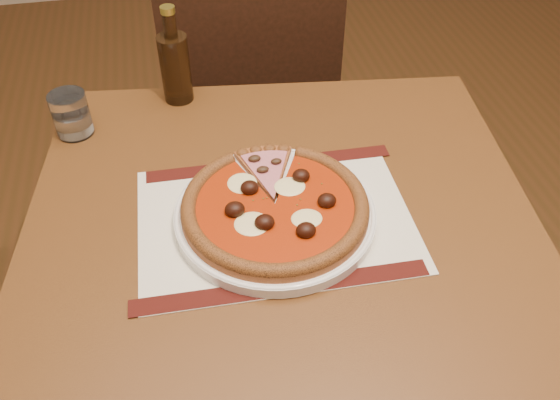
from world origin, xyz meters
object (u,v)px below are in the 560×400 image
(plate, at_px, (275,215))
(pizza, at_px, (275,206))
(table, at_px, (282,266))
(chair_far, at_px, (248,101))
(bottle, at_px, (175,65))
(water_glass, at_px, (71,114))

(plate, relative_size, pizza, 1.08)
(table, bearing_deg, chair_far, 85.76)
(chair_far, height_order, bottle, bottle)
(chair_far, bearing_deg, bottle, 59.36)
(plate, height_order, pizza, pizza)
(chair_far, bearing_deg, plate, 83.92)
(water_glass, bearing_deg, pizza, -43.39)
(pizza, distance_m, water_glass, 0.43)
(pizza, bearing_deg, water_glass, 136.61)
(table, relative_size, chair_far, 1.00)
(table, relative_size, pizza, 3.12)
(table, distance_m, plate, 0.11)
(table, xyz_separation_m, plate, (-0.01, 0.01, 0.11))
(pizza, bearing_deg, bottle, 107.75)
(chair_far, relative_size, water_glass, 11.16)
(table, distance_m, chair_far, 0.71)
(plate, height_order, bottle, bottle)
(table, distance_m, pizza, 0.13)
(pizza, distance_m, bottle, 0.39)
(chair_far, xyz_separation_m, plate, (-0.06, -0.69, 0.25))
(chair_far, distance_m, water_glass, 0.61)
(table, xyz_separation_m, pizza, (-0.01, 0.01, 0.13))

